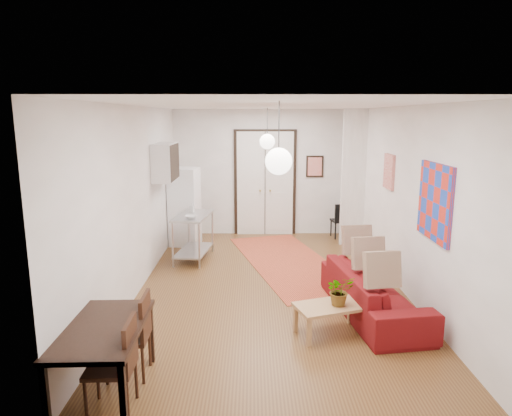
{
  "coord_description": "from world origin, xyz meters",
  "views": [
    {
      "loc": [
        -0.29,
        -7.03,
        2.74
      ],
      "look_at": [
        -0.23,
        0.35,
        1.25
      ],
      "focal_mm": 32.0,
      "sensor_mm": 36.0,
      "label": 1
    }
  ],
  "objects_px": {
    "fridge": "(185,207)",
    "dining_chair_near": "(130,326)",
    "sofa": "(373,292)",
    "dining_chair_far": "(113,354)",
    "kitchen_counter": "(193,231)",
    "coffee_table": "(331,309)",
    "dining_table": "(103,334)",
    "black_side_chair": "(339,217)"
  },
  "relations": [
    {
      "from": "fridge",
      "to": "dining_chair_near",
      "type": "relative_size",
      "value": 1.84
    },
    {
      "from": "sofa",
      "to": "dining_chair_near",
      "type": "bearing_deg",
      "value": 107.43
    },
    {
      "from": "dining_chair_far",
      "to": "sofa",
      "type": "bearing_deg",
      "value": 122.65
    },
    {
      "from": "kitchen_counter",
      "to": "dining_chair_far",
      "type": "bearing_deg",
      "value": -84.28
    },
    {
      "from": "coffee_table",
      "to": "dining_chair_far",
      "type": "height_order",
      "value": "dining_chair_far"
    },
    {
      "from": "dining_table",
      "to": "dining_chair_near",
      "type": "xyz_separation_m",
      "value": [
        0.13,
        0.44,
        -0.13
      ]
    },
    {
      "from": "coffee_table",
      "to": "kitchen_counter",
      "type": "height_order",
      "value": "kitchen_counter"
    },
    {
      "from": "dining_table",
      "to": "sofa",
      "type": "bearing_deg",
      "value": 30.75
    },
    {
      "from": "fridge",
      "to": "dining_chair_far",
      "type": "relative_size",
      "value": 1.84
    },
    {
      "from": "coffee_table",
      "to": "dining_chair_near",
      "type": "xyz_separation_m",
      "value": [
        -2.32,
        -0.84,
        0.18
      ]
    },
    {
      "from": "kitchen_counter",
      "to": "dining_table",
      "type": "relative_size",
      "value": 0.92
    },
    {
      "from": "kitchen_counter",
      "to": "dining_chair_near",
      "type": "bearing_deg",
      "value": -84.62
    },
    {
      "from": "sofa",
      "to": "coffee_table",
      "type": "distance_m",
      "value": 0.92
    },
    {
      "from": "kitchen_counter",
      "to": "dining_chair_near",
      "type": "xyz_separation_m",
      "value": [
        -0.18,
        -3.97,
        -0.05
      ]
    },
    {
      "from": "coffee_table",
      "to": "dining_chair_far",
      "type": "bearing_deg",
      "value": -148.3
    },
    {
      "from": "coffee_table",
      "to": "black_side_chair",
      "type": "height_order",
      "value": "black_side_chair"
    },
    {
      "from": "fridge",
      "to": "dining_chair_far",
      "type": "xyz_separation_m",
      "value": [
        0.13,
        -5.63,
        -0.31
      ]
    },
    {
      "from": "dining_chair_far",
      "to": "dining_chair_near",
      "type": "bearing_deg",
      "value": 178.67
    },
    {
      "from": "sofa",
      "to": "fridge",
      "type": "bearing_deg",
      "value": 33.2
    },
    {
      "from": "dining_chair_near",
      "to": "black_side_chair",
      "type": "height_order",
      "value": "dining_chair_near"
    },
    {
      "from": "sofa",
      "to": "black_side_chair",
      "type": "relative_size",
      "value": 2.73
    },
    {
      "from": "coffee_table",
      "to": "kitchen_counter",
      "type": "distance_m",
      "value": 3.81
    },
    {
      "from": "dining_chair_far",
      "to": "coffee_table",
      "type": "bearing_deg",
      "value": 120.37
    },
    {
      "from": "coffee_table",
      "to": "black_side_chair",
      "type": "relative_size",
      "value": 1.24
    },
    {
      "from": "coffee_table",
      "to": "fridge",
      "type": "xyz_separation_m",
      "value": [
        -2.45,
        4.2,
        0.49
      ]
    },
    {
      "from": "sofa",
      "to": "dining_chair_far",
      "type": "relative_size",
      "value": 2.43
    },
    {
      "from": "kitchen_counter",
      "to": "fridge",
      "type": "distance_m",
      "value": 1.14
    },
    {
      "from": "coffee_table",
      "to": "dining_table",
      "type": "relative_size",
      "value": 0.75
    },
    {
      "from": "kitchen_counter",
      "to": "dining_chair_far",
      "type": "height_order",
      "value": "dining_chair_far"
    },
    {
      "from": "dining_chair_near",
      "to": "dining_chair_far",
      "type": "relative_size",
      "value": 1.0
    },
    {
      "from": "sofa",
      "to": "dining_chair_far",
      "type": "xyz_separation_m",
      "value": [
        -3.02,
        -2.03,
        0.2
      ]
    },
    {
      "from": "sofa",
      "to": "kitchen_counter",
      "type": "bearing_deg",
      "value": 40.16
    },
    {
      "from": "fridge",
      "to": "dining_chair_near",
      "type": "bearing_deg",
      "value": -80.49
    },
    {
      "from": "sofa",
      "to": "black_side_chair",
      "type": "bearing_deg",
      "value": -12.19
    },
    {
      "from": "sofa",
      "to": "dining_table",
      "type": "bearing_deg",
      "value": 112.75
    },
    {
      "from": "dining_chair_near",
      "to": "dining_chair_far",
      "type": "height_order",
      "value": "same"
    },
    {
      "from": "fridge",
      "to": "dining_chair_far",
      "type": "bearing_deg",
      "value": -80.65
    },
    {
      "from": "sofa",
      "to": "kitchen_counter",
      "type": "distance_m",
      "value": 3.81
    },
    {
      "from": "kitchen_counter",
      "to": "black_side_chair",
      "type": "xyz_separation_m",
      "value": [
        3.15,
        1.68,
        -0.1
      ]
    },
    {
      "from": "sofa",
      "to": "fridge",
      "type": "distance_m",
      "value": 4.81
    },
    {
      "from": "dining_table",
      "to": "dining_chair_near",
      "type": "bearing_deg",
      "value": 73.23
    },
    {
      "from": "coffee_table",
      "to": "dining_chair_near",
      "type": "height_order",
      "value": "dining_chair_near"
    }
  ]
}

